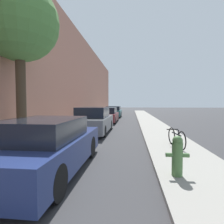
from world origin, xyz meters
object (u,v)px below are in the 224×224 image
parked_car_grey (94,121)px  fire_hydrant (177,155)px  street_tree_near (19,23)px  bicycle (176,138)px  parked_car_navy (46,146)px  parked_car_maroon (107,115)px  parked_car_teal (114,112)px

parked_car_grey → fire_hydrant: 7.03m
street_tree_near → fire_hydrant: street_tree_near is taller
street_tree_near → bicycle: street_tree_near is taller
parked_car_navy → fire_hydrant: (3.11, -0.18, -0.07)m
parked_car_maroon → parked_car_teal: parked_car_teal is taller
parked_car_navy → fire_hydrant: size_ratio=4.75×
parked_car_navy → parked_car_maroon: bearing=90.4°
street_tree_near → fire_hydrant: 7.56m
parked_car_navy → parked_car_teal: 17.72m
street_tree_near → bicycle: 7.56m
parked_car_teal → fire_hydrant: 18.18m
parked_car_maroon → street_tree_near: bearing=-103.9°
parked_car_navy → bicycle: parked_car_navy is taller
fire_hydrant → parked_car_grey: bearing=117.2°
fire_hydrant → parked_car_navy: bearing=176.7°
parked_car_grey → parked_car_maroon: (0.01, 5.84, -0.06)m
fire_hydrant → bicycle: size_ratio=0.56×
parked_car_maroon → street_tree_near: street_tree_near is taller
parked_car_teal → street_tree_near: 15.78m
parked_car_navy → fire_hydrant: parked_car_navy is taller
parked_car_grey → fire_hydrant: size_ratio=4.98×
bicycle → parked_car_navy: bearing=-154.2°
parked_car_teal → bicycle: 15.63m
street_tree_near → fire_hydrant: (5.48, -2.88, -4.34)m
parked_car_maroon → fire_hydrant: bearing=-75.2°
parked_car_navy → street_tree_near: bearing=131.4°
parked_car_navy → bicycle: bearing=34.4°
street_tree_near → parked_car_maroon: bearing=76.1°
parked_car_teal → street_tree_near: size_ratio=0.62×
parked_car_teal → bicycle: bearing=-75.8°
parked_car_navy → parked_car_grey: size_ratio=0.95×
parked_car_teal → bicycle: (3.83, -15.16, -0.19)m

